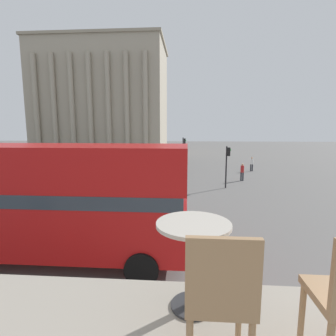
% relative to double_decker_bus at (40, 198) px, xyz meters
% --- Properties ---
extents(double_decker_bus, '(10.57, 2.76, 4.35)m').
position_rel_double_decker_bus_xyz_m(double_decker_bus, '(0.00, 0.00, 0.00)').
color(double_decker_bus, black).
rests_on(double_decker_bus, ground_plane).
extents(cafe_dining_table, '(0.60, 0.60, 0.73)m').
position_rel_double_decker_bus_xyz_m(cafe_dining_table, '(5.32, -6.82, 1.56)').
color(cafe_dining_table, '#2D2D30').
rests_on(cafe_dining_table, cafe_floor_slab).
extents(cafe_chair_0, '(0.40, 0.40, 0.91)m').
position_rel_double_decker_bus_xyz_m(cafe_chair_0, '(5.46, -7.40, 1.54)').
color(cafe_chair_0, '#A87F56').
rests_on(cafe_chair_0, cafe_floor_slab).
extents(plaza_building_left, '(25.35, 17.14, 21.65)m').
position_rel_double_decker_bus_xyz_m(plaza_building_left, '(-11.94, 45.74, 8.39)').
color(plaza_building_left, '#A39984').
rests_on(plaza_building_left, ground_plane).
extents(traffic_light_near, '(0.42, 0.24, 3.62)m').
position_rel_double_decker_bus_xyz_m(traffic_light_near, '(3.80, 5.20, -0.05)').
color(traffic_light_near, black).
rests_on(traffic_light_near, ground_plane).
extents(traffic_light_mid, '(0.42, 0.24, 3.49)m').
position_rel_double_decker_bus_xyz_m(traffic_light_mid, '(8.59, 12.88, -0.14)').
color(traffic_light_mid, black).
rests_on(traffic_light_mid, ground_plane).
extents(traffic_light_far, '(0.42, 0.24, 3.92)m').
position_rel_double_decker_bus_xyz_m(traffic_light_far, '(4.88, 20.72, 0.13)').
color(traffic_light_far, black).
rests_on(traffic_light_far, ground_plane).
extents(pedestrian_olive, '(0.32, 0.32, 1.62)m').
position_rel_double_decker_bus_xyz_m(pedestrian_olive, '(-1.14, 15.54, -1.50)').
color(pedestrian_olive, '#282B33').
rests_on(pedestrian_olive, ground_plane).
extents(pedestrian_red, '(0.32, 0.32, 1.65)m').
position_rel_double_decker_bus_xyz_m(pedestrian_red, '(10.50, 16.10, -1.48)').
color(pedestrian_red, '#282B33').
rests_on(pedestrian_red, ground_plane).
extents(pedestrian_white, '(0.32, 0.32, 1.66)m').
position_rel_double_decker_bus_xyz_m(pedestrian_white, '(12.79, 21.96, -1.48)').
color(pedestrian_white, '#282B33').
rests_on(pedestrian_white, ground_plane).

